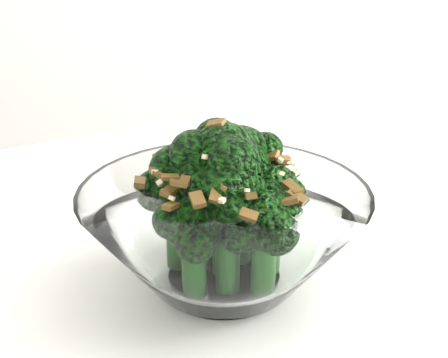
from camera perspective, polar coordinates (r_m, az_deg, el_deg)
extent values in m
cube|color=white|center=(0.68, 17.07, -5.49)|extent=(1.41, 1.19, 0.04)
cylinder|color=white|center=(0.55, 0.00, -8.61)|extent=(0.09, 0.09, 0.01)
cylinder|color=#184F15|center=(0.58, 0.01, -3.63)|extent=(0.02, 0.02, 0.04)
sphere|color=#11430C|center=(0.56, 0.01, -0.68)|extent=(0.04, 0.04, 0.04)
cylinder|color=#184F15|center=(0.54, -3.90, -4.75)|extent=(0.02, 0.02, 0.06)
sphere|color=#11430C|center=(0.53, -4.02, -0.96)|extent=(0.05, 0.05, 0.05)
cylinder|color=#184F15|center=(0.51, 3.31, -7.25)|extent=(0.02, 0.02, 0.05)
sphere|color=#11430C|center=(0.49, 3.41, -3.47)|extent=(0.04, 0.04, 0.04)
cylinder|color=#184F15|center=(0.54, -2.28, -3.98)|extent=(0.02, 0.02, 0.08)
sphere|color=#11430C|center=(0.51, -2.37, 1.04)|extent=(0.05, 0.05, 0.05)
cylinder|color=#184F15|center=(0.51, -2.50, -7.38)|extent=(0.02, 0.02, 0.05)
sphere|color=#11430C|center=(0.49, -2.57, -3.76)|extent=(0.04, 0.04, 0.04)
cylinder|color=#184F15|center=(0.51, 0.31, -5.85)|extent=(0.02, 0.02, 0.07)
sphere|color=#11430C|center=(0.49, 0.32, -0.89)|extent=(0.05, 0.05, 0.05)
cylinder|color=#184F15|center=(0.55, 1.35, -3.17)|extent=(0.02, 0.02, 0.08)
sphere|color=#11430C|center=(0.53, 1.41, 1.87)|extent=(0.05, 0.05, 0.05)
cylinder|color=#184F15|center=(0.53, 0.00, -3.89)|extent=(0.02, 0.02, 0.09)
sphere|color=#11430C|center=(0.50, 0.00, 1.82)|extent=(0.05, 0.05, 0.05)
cylinder|color=#184F15|center=(0.57, 4.25, -4.20)|extent=(0.02, 0.02, 0.04)
sphere|color=#11430C|center=(0.56, 4.34, -1.33)|extent=(0.04, 0.04, 0.04)
cylinder|color=#184F15|center=(0.54, 3.78, -4.99)|extent=(0.02, 0.02, 0.06)
sphere|color=#11430C|center=(0.52, 3.89, -1.05)|extent=(0.04, 0.04, 0.04)
cube|color=olive|center=(0.49, 6.09, -1.45)|extent=(0.02, 0.02, 0.01)
cube|color=olive|center=(0.47, -3.80, -0.36)|extent=(0.01, 0.01, 0.01)
cube|color=olive|center=(0.55, 0.69, 3.03)|extent=(0.02, 0.02, 0.01)
cube|color=olive|center=(0.51, -3.17, 2.38)|extent=(0.01, 0.02, 0.01)
cube|color=olive|center=(0.55, 3.81, 1.98)|extent=(0.02, 0.01, 0.01)
cube|color=olive|center=(0.46, 2.07, -3.02)|extent=(0.01, 0.01, 0.01)
cube|color=olive|center=(0.54, 3.37, 2.41)|extent=(0.01, 0.01, 0.01)
cube|color=olive|center=(0.50, -2.23, 2.96)|extent=(0.01, 0.01, 0.01)
cube|color=olive|center=(0.47, 2.20, -1.39)|extent=(0.01, 0.02, 0.01)
cube|color=olive|center=(0.50, -1.43, 3.52)|extent=(0.02, 0.01, 0.01)
cube|color=olive|center=(0.47, 0.32, -0.66)|extent=(0.01, 0.01, 0.01)
cube|color=olive|center=(0.47, 0.00, 1.26)|extent=(0.01, 0.01, 0.01)
cube|color=olive|center=(0.53, 4.56, 1.50)|extent=(0.01, 0.02, 0.01)
cube|color=olive|center=(0.46, -2.21, -1.72)|extent=(0.01, 0.02, 0.01)
cube|color=olive|center=(0.49, 5.69, -0.68)|extent=(0.01, 0.02, 0.01)
cube|color=olive|center=(0.48, -4.48, 0.15)|extent=(0.01, 0.01, 0.00)
cube|color=olive|center=(0.52, 3.86, 1.90)|extent=(0.02, 0.01, 0.01)
cube|color=olive|center=(0.52, -3.77, 2.57)|extent=(0.02, 0.02, 0.01)
cube|color=olive|center=(0.51, -1.12, 3.64)|extent=(0.01, 0.01, 0.01)
cube|color=olive|center=(0.54, -4.72, 1.66)|extent=(0.01, 0.01, 0.01)
cube|color=olive|center=(0.54, -2.61, 2.41)|extent=(0.01, 0.02, 0.01)
cube|color=olive|center=(0.51, 1.34, 3.75)|extent=(0.01, 0.01, 0.01)
cube|color=olive|center=(0.47, -4.48, -2.26)|extent=(0.01, 0.01, 0.01)
cube|color=olive|center=(0.51, -7.03, -0.26)|extent=(0.01, 0.02, 0.01)
cube|color=olive|center=(0.50, -5.46, 0.65)|extent=(0.01, 0.01, 0.01)
cube|color=olive|center=(0.56, -0.58, 2.34)|extent=(0.01, 0.02, 0.01)
cube|color=olive|center=(0.47, 1.24, 1.41)|extent=(0.01, 0.02, 0.01)
cube|color=olive|center=(0.47, 0.37, 0.41)|extent=(0.01, 0.01, 0.01)
cube|color=olive|center=(0.48, 5.49, -1.82)|extent=(0.01, 0.01, 0.01)
cube|color=olive|center=(0.52, -5.34, 1.64)|extent=(0.01, 0.02, 0.01)
cube|color=olive|center=(0.48, -4.54, -1.00)|extent=(0.02, 0.02, 0.01)
cube|color=olive|center=(0.48, -3.18, 0.01)|extent=(0.01, 0.02, 0.01)
cube|color=olive|center=(0.46, -0.72, -1.34)|extent=(0.01, 0.01, 0.01)
cube|color=olive|center=(0.55, 5.03, 1.30)|extent=(0.01, 0.02, 0.01)
cube|color=olive|center=(0.51, -0.75, 3.65)|extent=(0.01, 0.02, 0.01)
cube|color=olive|center=(0.51, 4.95, 1.64)|extent=(0.01, 0.01, 0.01)
cube|color=olive|center=(0.50, -0.68, 4.64)|extent=(0.02, 0.01, 0.01)
cube|color=olive|center=(0.50, -5.10, 0.44)|extent=(0.01, 0.01, 0.01)
cube|color=olive|center=(0.55, 0.13, 2.75)|extent=(0.02, 0.01, 0.01)
cube|color=beige|center=(0.47, 1.52, 0.68)|extent=(0.01, 0.00, 0.00)
cube|color=beige|center=(0.55, -2.02, 3.03)|extent=(0.01, 0.01, 0.00)
cube|color=beige|center=(0.53, 4.84, 1.81)|extent=(0.01, 0.01, 0.00)
cube|color=beige|center=(0.52, 2.75, 2.97)|extent=(0.01, 0.01, 0.01)
cube|color=beige|center=(0.52, 5.40, 1.45)|extent=(0.01, 0.01, 0.00)
cube|color=beige|center=(0.53, 4.86, 2.02)|extent=(0.01, 0.01, 0.01)
cube|color=beige|center=(0.53, 4.62, 1.94)|extent=(0.00, 0.00, 0.00)
cube|color=beige|center=(0.48, -4.95, -0.92)|extent=(0.01, 0.01, 0.00)
cube|color=beige|center=(0.47, 1.88, -0.95)|extent=(0.00, 0.01, 0.00)
cube|color=beige|center=(0.54, -1.39, 2.94)|extent=(0.00, 0.00, 0.00)
cube|color=beige|center=(0.51, 5.99, 0.59)|extent=(0.01, 0.01, 0.00)
cube|color=beige|center=(0.52, 0.61, 3.73)|extent=(0.01, 0.01, 0.01)
cube|color=beige|center=(0.54, -5.04, 1.88)|extent=(0.01, 0.01, 0.00)
cube|color=beige|center=(0.46, -0.16, -1.78)|extent=(0.01, 0.01, 0.00)
cube|color=beige|center=(0.49, -5.38, -0.33)|extent=(0.01, 0.01, 0.01)
cube|color=beige|center=(0.47, -4.36, -1.60)|extent=(0.01, 0.01, 0.00)
cube|color=beige|center=(0.50, -2.99, 2.64)|extent=(0.01, 0.01, 0.01)
cube|color=beige|center=(0.56, -1.73, 2.42)|extent=(0.01, 0.01, 0.00)
cube|color=beige|center=(0.50, -4.22, 1.38)|extent=(0.01, 0.01, 0.00)
cube|color=beige|center=(0.53, 5.71, 1.25)|extent=(0.00, 0.00, 0.00)
cube|color=beige|center=(0.54, -0.24, 3.30)|extent=(0.01, 0.01, 0.01)
cube|color=beige|center=(0.51, 4.71, 1.57)|extent=(0.01, 0.01, 0.00)
cube|color=beige|center=(0.50, -5.75, 0.61)|extent=(0.01, 0.01, 0.00)
cube|color=beige|center=(0.48, -1.48, 1.83)|extent=(0.01, 0.01, 0.01)
cube|color=beige|center=(0.54, 2.62, 2.70)|extent=(0.01, 0.00, 0.01)
cube|color=beige|center=(0.48, -0.06, 2.97)|extent=(0.01, 0.01, 0.00)
cube|color=beige|center=(0.49, 0.56, 3.33)|extent=(0.01, 0.00, 0.00)
cube|color=beige|center=(0.49, 4.77, 0.50)|extent=(0.01, 0.01, 0.01)
cube|color=beige|center=(0.50, -3.14, 2.30)|extent=(0.01, 0.01, 0.00)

